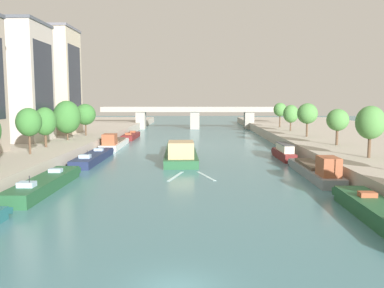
# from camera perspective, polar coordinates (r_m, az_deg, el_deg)

# --- Properties ---
(quay_left) EXTENTS (36.00, 170.00, 2.01)m
(quay_left) POSITION_cam_1_polar(r_m,az_deg,el_deg) (81.68, -24.98, 0.13)
(quay_left) COLOR #B7AD9E
(quay_left) RESTS_ON ground
(quay_right) EXTENTS (36.00, 170.00, 2.01)m
(quay_right) POSITION_cam_1_polar(r_m,az_deg,el_deg) (80.80, 25.44, 0.05)
(quay_right) COLOR #B7AD9E
(quay_right) RESTS_ON ground
(barge_midriver) EXTENTS (5.89, 24.48, 3.30)m
(barge_midriver) POSITION_cam_1_polar(r_m,az_deg,el_deg) (61.97, -1.63, -1.14)
(barge_midriver) COLOR #235633
(barge_midriver) RESTS_ON ground
(wake_behind_barge) EXTENTS (5.59, 6.04, 0.03)m
(wake_behind_barge) POSITION_cam_1_polar(r_m,az_deg,el_deg) (47.51, -0.17, -4.63)
(wake_behind_barge) COLOR silver
(wake_behind_barge) RESTS_ON ground
(moored_boat_left_gap_after) EXTENTS (2.75, 15.58, 2.36)m
(moored_boat_left_gap_after) POSITION_cam_1_polar(r_m,az_deg,el_deg) (43.06, -20.30, -5.33)
(moored_boat_left_gap_after) COLOR #235633
(moored_boat_left_gap_after) RESTS_ON ground
(moored_boat_left_far) EXTENTS (2.88, 16.38, 2.22)m
(moored_boat_left_far) POSITION_cam_1_polar(r_m,az_deg,el_deg) (60.75, -13.93, -1.84)
(moored_boat_left_far) COLOR #1E284C
(moored_boat_left_far) RESTS_ON ground
(moored_boat_left_downstream) EXTENTS (3.45, 15.95, 2.97)m
(moored_boat_left_downstream) POSITION_cam_1_polar(r_m,az_deg,el_deg) (76.81, -11.08, 0.16)
(moored_boat_left_downstream) COLOR silver
(moored_boat_left_downstream) RESTS_ON ground
(moored_boat_left_second) EXTENTS (2.72, 13.57, 2.26)m
(moored_boat_left_second) POSITION_cam_1_polar(r_m,az_deg,el_deg) (93.87, -8.74, 1.17)
(moored_boat_left_second) COLOR maroon
(moored_boat_left_second) RESTS_ON ground
(moored_boat_right_second) EXTENTS (2.99, 15.79, 2.42)m
(moored_boat_right_second) POSITION_cam_1_polar(r_m,az_deg,el_deg) (32.74, 25.78, -9.19)
(moored_boat_right_second) COLOR #235633
(moored_boat_right_second) RESTS_ON ground
(moored_boat_right_midway) EXTENTS (2.64, 15.92, 3.10)m
(moored_boat_right_midway) POSITION_cam_1_polar(r_m,az_deg,el_deg) (48.74, 17.33, -3.58)
(moored_boat_right_midway) COLOR gray
(moored_boat_right_midway) RESTS_ON ground
(moored_boat_right_upstream) EXTENTS (1.98, 10.13, 2.43)m
(moored_boat_right_upstream) POSITION_cam_1_polar(r_m,az_deg,el_deg) (62.54, 13.05, -1.18)
(moored_boat_right_upstream) COLOR maroon
(moored_boat_right_upstream) RESTS_ON ground
(tree_left_distant) EXTENTS (3.28, 3.28, 6.03)m
(tree_left_distant) POSITION_cam_1_polar(r_m,az_deg,el_deg) (55.63, -22.38, 2.91)
(tree_left_distant) COLOR brown
(tree_left_distant) RESTS_ON quay_left
(tree_left_past_mid) EXTENTS (3.34, 3.34, 5.93)m
(tree_left_past_mid) POSITION_cam_1_polar(r_m,az_deg,el_deg) (62.91, -20.35, 3.05)
(tree_left_past_mid) COLOR brown
(tree_left_past_mid) RESTS_ON quay_left
(tree_left_by_lamp) EXTENTS (4.74, 4.74, 6.88)m
(tree_left_by_lamp) POSITION_cam_1_polar(r_m,az_deg,el_deg) (72.80, -17.51, 3.71)
(tree_left_by_lamp) COLOR brown
(tree_left_by_lamp) RESTS_ON quay_left
(tree_left_far) EXTENTS (4.01, 4.01, 6.22)m
(tree_left_far) POSITION_cam_1_polar(r_m,az_deg,el_deg) (80.84, -15.06, 4.12)
(tree_left_far) COLOR brown
(tree_left_far) RESTS_ON quay_left
(tree_right_past_mid) EXTENTS (3.51, 3.51, 6.35)m
(tree_right_past_mid) POSITION_cam_1_polar(r_m,az_deg,el_deg) (52.89, 24.24, 2.81)
(tree_right_past_mid) COLOR brown
(tree_right_past_mid) RESTS_ON quay_right
(tree_right_midway) EXTENTS (3.38, 3.38, 5.64)m
(tree_right_midway) POSITION_cam_1_polar(r_m,az_deg,el_deg) (65.62, 20.17, 3.25)
(tree_right_midway) COLOR brown
(tree_right_midway) RESTS_ON quay_right
(tree_right_third) EXTENTS (3.84, 3.84, 6.36)m
(tree_right_third) POSITION_cam_1_polar(r_m,az_deg,el_deg) (78.76, 16.23, 4.21)
(tree_right_third) COLOR brown
(tree_right_third) RESTS_ON quay_right
(tree_right_second) EXTENTS (3.42, 3.42, 5.85)m
(tree_right_second) POSITION_cam_1_polar(r_m,az_deg,el_deg) (92.00, 14.00, 4.22)
(tree_right_second) COLOR brown
(tree_right_second) RESTS_ON quay_right
(tree_right_far) EXTENTS (3.30, 3.30, 6.20)m
(tree_right_far) POSITION_cam_1_polar(r_m,az_deg,el_deg) (103.58, 12.53, 4.83)
(tree_right_far) COLOR brown
(tree_right_far) RESTS_ON quay_right
(building_left_corner) EXTENTS (11.48, 10.32, 20.18)m
(building_left_corner) POSITION_cam_1_polar(r_m,az_deg,el_deg) (75.07, -24.47, 8.15)
(building_left_corner) COLOR #BCB2A8
(building_left_corner) RESTS_ON quay_left
(building_left_tall) EXTENTS (13.06, 10.04, 21.71)m
(building_left_tall) POSITION_cam_1_polar(r_m,az_deg,el_deg) (88.59, -20.40, 8.48)
(building_left_tall) COLOR beige
(building_left_tall) RESTS_ON quay_left
(bridge_far) EXTENTS (57.20, 4.40, 6.76)m
(bridge_far) POSITION_cam_1_polar(r_m,az_deg,el_deg) (122.04, 0.41, 4.17)
(bridge_far) COLOR #9E998E
(bridge_far) RESTS_ON ground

